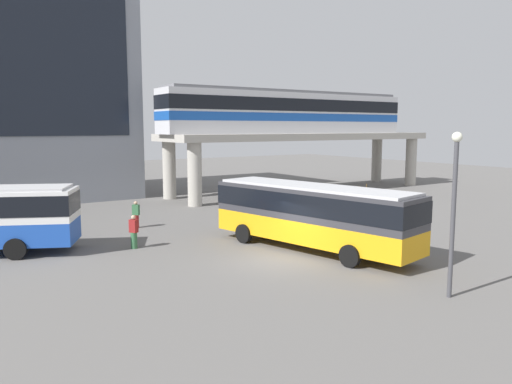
{
  "coord_description": "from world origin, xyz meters",
  "views": [
    {
      "loc": [
        -13.06,
        -17.9,
        6.02
      ],
      "look_at": [
        3.3,
        6.69,
        2.2
      ],
      "focal_mm": 35.18,
      "sensor_mm": 36.0,
      "label": 1
    }
  ],
  "objects_px": {
    "bus_main": "(312,210)",
    "bicycle_brown": "(363,192)",
    "bicycle_green": "(280,204)",
    "bicycle_orange": "(315,194)",
    "pedestrian_waiting_near_stop": "(136,215)",
    "pedestrian_by_bike_rack": "(134,233)",
    "bicycle_black": "(285,197)",
    "bicycle_red": "(261,200)",
    "train": "(291,112)",
    "bicycle_blue": "(330,195)"
  },
  "relations": [
    {
      "from": "bicycle_green",
      "to": "bicycle_black",
      "type": "relative_size",
      "value": 1.03
    },
    {
      "from": "bicycle_red",
      "to": "bicycle_brown",
      "type": "xyz_separation_m",
      "value": [
        10.52,
        -0.53,
        0.0
      ]
    },
    {
      "from": "bicycle_black",
      "to": "bus_main",
      "type": "bearing_deg",
      "value": -122.18
    },
    {
      "from": "bus_main",
      "to": "pedestrian_waiting_near_stop",
      "type": "relative_size",
      "value": 7.0
    },
    {
      "from": "pedestrian_waiting_near_stop",
      "to": "pedestrian_by_bike_rack",
      "type": "distance_m",
      "value": 5.31
    },
    {
      "from": "bicycle_orange",
      "to": "bicycle_green",
      "type": "xyz_separation_m",
      "value": [
        -6.05,
        -3.14,
        0.0
      ]
    },
    {
      "from": "bicycle_green",
      "to": "pedestrian_by_bike_rack",
      "type": "relative_size",
      "value": 1.06
    },
    {
      "from": "bus_main",
      "to": "bicycle_brown",
      "type": "relative_size",
      "value": 6.34
    },
    {
      "from": "pedestrian_waiting_near_stop",
      "to": "pedestrian_by_bike_rack",
      "type": "bearing_deg",
      "value": -111.45
    },
    {
      "from": "bicycle_black",
      "to": "bicycle_red",
      "type": "bearing_deg",
      "value": -172.76
    },
    {
      "from": "pedestrian_by_bike_rack",
      "to": "pedestrian_waiting_near_stop",
      "type": "bearing_deg",
      "value": 68.55
    },
    {
      "from": "bicycle_red",
      "to": "bicycle_black",
      "type": "bearing_deg",
      "value": 7.24
    },
    {
      "from": "train",
      "to": "pedestrian_by_bike_rack",
      "type": "distance_m",
      "value": 24.55
    },
    {
      "from": "bicycle_blue",
      "to": "bicycle_black",
      "type": "bearing_deg",
      "value": 165.37
    },
    {
      "from": "bicycle_orange",
      "to": "bicycle_black",
      "type": "relative_size",
      "value": 1.03
    },
    {
      "from": "bicycle_black",
      "to": "pedestrian_waiting_near_stop",
      "type": "height_order",
      "value": "pedestrian_waiting_near_stop"
    },
    {
      "from": "bicycle_blue",
      "to": "bicycle_black",
      "type": "distance_m",
      "value": 4.09
    },
    {
      "from": "bicycle_red",
      "to": "bicycle_brown",
      "type": "relative_size",
      "value": 1.0
    },
    {
      "from": "bicycle_green",
      "to": "pedestrian_by_bike_rack",
      "type": "xyz_separation_m",
      "value": [
        -13.36,
        -5.78,
        0.43
      ]
    },
    {
      "from": "bicycle_black",
      "to": "bicycle_red",
      "type": "xyz_separation_m",
      "value": [
        -2.52,
        -0.32,
        0.0
      ]
    },
    {
      "from": "bicycle_green",
      "to": "bicycle_red",
      "type": "height_order",
      "value": "same"
    },
    {
      "from": "train",
      "to": "bicycle_blue",
      "type": "distance_m",
      "value": 8.97
    },
    {
      "from": "bicycle_orange",
      "to": "pedestrian_by_bike_rack",
      "type": "distance_m",
      "value": 21.36
    },
    {
      "from": "pedestrian_waiting_near_stop",
      "to": "bicycle_orange",
      "type": "bearing_deg",
      "value": 12.82
    },
    {
      "from": "bicycle_red",
      "to": "pedestrian_by_bike_rack",
      "type": "bearing_deg",
      "value": -148.41
    },
    {
      "from": "bicycle_green",
      "to": "bicycle_blue",
      "type": "distance_m",
      "value": 6.58
    },
    {
      "from": "bus_main",
      "to": "bicycle_black",
      "type": "bearing_deg",
      "value": 57.82
    },
    {
      "from": "bicycle_green",
      "to": "pedestrian_waiting_near_stop",
      "type": "relative_size",
      "value": 1.11
    },
    {
      "from": "bus_main",
      "to": "bicycle_blue",
      "type": "height_order",
      "value": "bus_main"
    },
    {
      "from": "train",
      "to": "bicycle_brown",
      "type": "relative_size",
      "value": 14.17
    },
    {
      "from": "bicycle_red",
      "to": "pedestrian_waiting_near_stop",
      "type": "relative_size",
      "value": 1.11
    },
    {
      "from": "pedestrian_waiting_near_stop",
      "to": "pedestrian_by_bike_rack",
      "type": "height_order",
      "value": "pedestrian_by_bike_rack"
    },
    {
      "from": "bus_main",
      "to": "bicycle_brown",
      "type": "height_order",
      "value": "bus_main"
    },
    {
      "from": "bicycle_blue",
      "to": "bicycle_red",
      "type": "relative_size",
      "value": 1.0
    },
    {
      "from": "bus_main",
      "to": "bicycle_green",
      "type": "xyz_separation_m",
      "value": [
        6.2,
        10.99,
        -1.63
      ]
    },
    {
      "from": "train",
      "to": "bicycle_black",
      "type": "relative_size",
      "value": 14.56
    },
    {
      "from": "bicycle_orange",
      "to": "pedestrian_waiting_near_stop",
      "type": "height_order",
      "value": "pedestrian_waiting_near_stop"
    },
    {
      "from": "bicycle_green",
      "to": "train",
      "type": "bearing_deg",
      "value": 48.16
    },
    {
      "from": "bicycle_orange",
      "to": "bicycle_brown",
      "type": "distance_m",
      "value": 4.56
    },
    {
      "from": "bicycle_green",
      "to": "bicycle_orange",
      "type": "bearing_deg",
      "value": 27.46
    },
    {
      "from": "bicycle_blue",
      "to": "bicycle_brown",
      "type": "xyz_separation_m",
      "value": [
        4.04,
        0.18,
        0.0
      ]
    },
    {
      "from": "pedestrian_waiting_near_stop",
      "to": "pedestrian_by_bike_rack",
      "type": "relative_size",
      "value": 0.96
    },
    {
      "from": "bus_main",
      "to": "bicycle_green",
      "type": "distance_m",
      "value": 12.72
    },
    {
      "from": "bicycle_black",
      "to": "bicycle_blue",
      "type": "bearing_deg",
      "value": -14.63
    },
    {
      "from": "pedestrian_by_bike_rack",
      "to": "bicycle_brown",
      "type": "bearing_deg",
      "value": 17.77
    },
    {
      "from": "bicycle_brown",
      "to": "bicycle_black",
      "type": "bearing_deg",
      "value": 173.93
    },
    {
      "from": "train",
      "to": "bicycle_blue",
      "type": "xyz_separation_m",
      "value": [
        -0.04,
        -5.51,
        -7.08
      ]
    },
    {
      "from": "bicycle_orange",
      "to": "bicycle_brown",
      "type": "relative_size",
      "value": 1.0
    },
    {
      "from": "bicycle_red",
      "to": "pedestrian_by_bike_rack",
      "type": "xyz_separation_m",
      "value": [
        -13.25,
        -8.15,
        0.43
      ]
    },
    {
      "from": "bicycle_green",
      "to": "bicycle_brown",
      "type": "distance_m",
      "value": 10.57
    }
  ]
}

